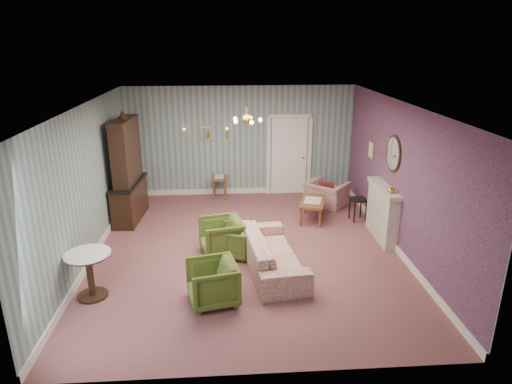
{
  "coord_description": "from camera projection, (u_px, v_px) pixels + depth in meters",
  "views": [
    {
      "loc": [
        -0.39,
        -8.1,
        4.05
      ],
      "look_at": [
        0.2,
        0.4,
        1.1
      ],
      "focal_mm": 31.34,
      "sensor_mm": 36.0,
      "label": 1
    }
  ],
  "objects": [
    {
      "name": "nesting_table",
      "position": [
        220.0,
        187.0,
        11.82
      ],
      "size": [
        0.42,
        0.51,
        0.63
      ],
      "primitive_type": null,
      "rotation": [
        0.0,
        0.0,
        -0.08
      ],
      "color": "brown",
      "rests_on": "floor"
    },
    {
      "name": "mantel_vase",
      "position": [
        391.0,
        189.0,
        8.77
      ],
      "size": [
        0.15,
        0.15,
        0.15
      ],
      "primitive_type": "imported",
      "color": "gold",
      "rests_on": "fireplace"
    },
    {
      "name": "sofa_chintz",
      "position": [
        272.0,
        247.0,
        8.14
      ],
      "size": [
        0.93,
        2.31,
        0.88
      ],
      "primitive_type": "imported",
      "rotation": [
        0.0,
        0.0,
        1.69
      ],
      "color": "#8F393F",
      "rests_on": "floor"
    },
    {
      "name": "floor",
      "position": [
        247.0,
        250.0,
        8.99
      ],
      "size": [
        7.0,
        7.0,
        0.0
      ],
      "primitive_type": "plane",
      "color": "brown",
      "rests_on": "ground"
    },
    {
      "name": "olive_chair_b",
      "position": [
        221.0,
        235.0,
        8.72
      ],
      "size": [
        0.88,
        0.92,
        0.8
      ],
      "primitive_type": "imported",
      "rotation": [
        0.0,
        0.0,
        -1.34
      ],
      "color": "#4A5C20",
      "rests_on": "floor"
    },
    {
      "name": "wall_left",
      "position": [
        86.0,
        185.0,
        8.32
      ],
      "size": [
        0.0,
        7.0,
        7.0
      ],
      "primitive_type": "plane",
      "rotation": [
        1.57,
        0.0,
        1.57
      ],
      "color": "slate",
      "rests_on": "ground"
    },
    {
      "name": "fireplace",
      "position": [
        382.0,
        213.0,
        9.36
      ],
      "size": [
        0.3,
        1.4,
        1.16
      ],
      "primitive_type": null,
      "color": "beige",
      "rests_on": "floor"
    },
    {
      "name": "sconce_right",
      "position": [
        227.0,
        133.0,
        11.65
      ],
      "size": [
        0.16,
        0.12,
        0.3
      ],
      "primitive_type": null,
      "color": "gold",
      "rests_on": "wall_back"
    },
    {
      "name": "wall_right",
      "position": [
        400.0,
        179.0,
        8.71
      ],
      "size": [
        0.0,
        7.0,
        7.0
      ],
      "primitive_type": "plane",
      "rotation": [
        1.57,
        0.0,
        -1.57
      ],
      "color": "slate",
      "rests_on": "ground"
    },
    {
      "name": "gilt_mirror_back",
      "position": [
        206.0,
        133.0,
        11.63
      ],
      "size": [
        0.28,
        0.06,
        0.36
      ],
      "primitive_type": null,
      "color": "gold",
      "rests_on": "wall_back"
    },
    {
      "name": "burgundy_cushion",
      "position": [
        326.0,
        189.0,
        11.1
      ],
      "size": [
        0.41,
        0.28,
        0.39
      ],
      "primitive_type": "cube",
      "rotation": [
        0.17,
        0.0,
        -0.35
      ],
      "color": "#5C1719",
      "rests_on": "wingback_chair"
    },
    {
      "name": "oval_mirror",
      "position": [
        393.0,
        154.0,
        8.95
      ],
      "size": [
        0.04,
        0.76,
        0.84
      ],
      "primitive_type": null,
      "color": "white",
      "rests_on": "wall_right"
    },
    {
      "name": "pedestal_table",
      "position": [
        90.0,
        275.0,
        7.26
      ],
      "size": [
        0.88,
        0.88,
        0.8
      ],
      "primitive_type": null,
      "rotation": [
        0.0,
        0.0,
        -0.23
      ],
      "color": "black",
      "rests_on": "floor"
    },
    {
      "name": "wall_front",
      "position": [
        262.0,
        273.0,
        5.21
      ],
      "size": [
        6.0,
        0.0,
        6.0
      ],
      "primitive_type": "plane",
      "rotation": [
        -1.57,
        0.0,
        0.0
      ],
      "color": "slate",
      "rests_on": "ground"
    },
    {
      "name": "framed_print",
      "position": [
        371.0,
        150.0,
        10.31
      ],
      "size": [
        0.04,
        0.34,
        0.42
      ],
      "primitive_type": null,
      "color": "gold",
      "rests_on": "wall_right"
    },
    {
      "name": "coffee_table",
      "position": [
        312.0,
        210.0,
        10.4
      ],
      "size": [
        0.79,
        1.08,
        0.49
      ],
      "primitive_type": null,
      "rotation": [
        0.0,
        0.0,
        -0.29
      ],
      "color": "brown",
      "rests_on": "floor"
    },
    {
      "name": "wingback_chair",
      "position": [
        327.0,
        190.0,
        11.26
      ],
      "size": [
        1.13,
        1.1,
        0.84
      ],
      "primitive_type": "imported",
      "rotation": [
        0.0,
        0.0,
        2.42
      ],
      "color": "#8F393F",
      "rests_on": "floor"
    },
    {
      "name": "ceiling",
      "position": [
        246.0,
        105.0,
        8.04
      ],
      "size": [
        7.0,
        7.0,
        0.0
      ],
      "primitive_type": "plane",
      "rotation": [
        3.14,
        0.0,
        0.0
      ],
      "color": "white",
      "rests_on": "ground"
    },
    {
      "name": "olive_chair_a",
      "position": [
        212.0,
        281.0,
        7.11
      ],
      "size": [
        0.85,
        0.89,
        0.77
      ],
      "primitive_type": "imported",
      "rotation": [
        0.0,
        0.0,
        -1.35
      ],
      "color": "#4A5C20",
      "rests_on": "floor"
    },
    {
      "name": "chandelier",
      "position": [
        247.0,
        120.0,
        8.13
      ],
      "size": [
        0.56,
        0.56,
        0.36
      ],
      "primitive_type": null,
      "color": "gold",
      "rests_on": "ceiling"
    },
    {
      "name": "sconce_left",
      "position": [
        185.0,
        133.0,
        11.58
      ],
      "size": [
        0.16,
        0.12,
        0.3
      ],
      "primitive_type": null,
      "color": "gold",
      "rests_on": "wall_back"
    },
    {
      "name": "dresser",
      "position": [
        127.0,
        168.0,
        10.15
      ],
      "size": [
        0.63,
        1.54,
        2.51
      ],
      "primitive_type": null,
      "rotation": [
        0.0,
        0.0,
        -0.07
      ],
      "color": "black",
      "rests_on": "floor"
    },
    {
      "name": "side_table_black",
      "position": [
        358.0,
        209.0,
        10.4
      ],
      "size": [
        0.4,
        0.4,
        0.53
      ],
      "primitive_type": null,
      "rotation": [
        0.0,
        0.0,
        0.14
      ],
      "color": "black",
      "rests_on": "floor"
    },
    {
      "name": "wall_back",
      "position": [
        240.0,
        141.0,
        11.81
      ],
      "size": [
        6.0,
        0.0,
        6.0
      ],
      "primitive_type": "plane",
      "rotation": [
        1.57,
        0.0,
        0.0
      ],
      "color": "slate",
      "rests_on": "ground"
    },
    {
      "name": "olive_chair_c",
      "position": [
        235.0,
        240.0,
        8.69
      ],
      "size": [
        0.79,
        0.81,
        0.66
      ],
      "primitive_type": "imported",
      "rotation": [
        0.0,
        0.0,
        -1.94
      ],
      "color": "#4A5C20",
      "rests_on": "floor"
    },
    {
      "name": "wall_right_floral",
      "position": [
        400.0,
        179.0,
        8.71
      ],
      "size": [
        0.0,
        7.0,
        7.0
      ],
      "primitive_type": "plane",
      "rotation": [
        1.57,
        0.0,
        -1.57
      ],
      "color": "#A25169",
      "rests_on": "ground"
    },
    {
      "name": "door",
      "position": [
        289.0,
        155.0,
        11.98
      ],
      "size": [
        1.12,
        0.12,
        2.16
      ],
      "primitive_type": null,
      "color": "white",
      "rests_on": "floor"
    }
  ]
}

